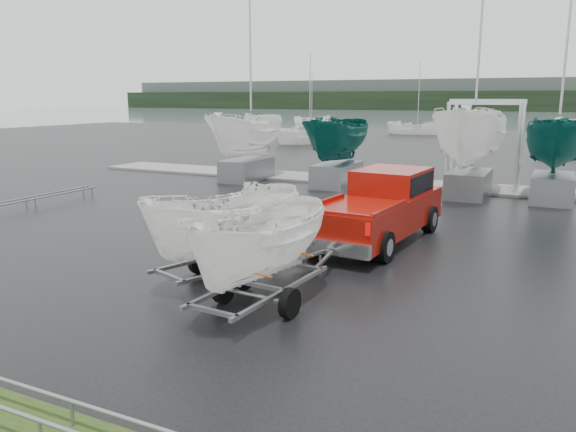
{
  "coord_description": "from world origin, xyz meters",
  "views": [
    {
      "loc": [
        9.43,
        -13.98,
        4.22
      ],
      "look_at": [
        3.23,
        -1.2,
        1.2
      ],
      "focal_mm": 35.0,
      "sensor_mm": 36.0,
      "label": 1
    }
  ],
  "objects_px": {
    "pickup_truck": "(382,204)",
    "trailer_parked": "(225,165)",
    "trailer_hitched": "(260,180)",
    "boat_hoist": "(485,132)"
  },
  "relations": [
    {
      "from": "trailer_hitched",
      "to": "boat_hoist",
      "type": "distance_m",
      "value": 17.57
    },
    {
      "from": "trailer_hitched",
      "to": "trailer_parked",
      "type": "xyz_separation_m",
      "value": [
        -1.56,
        1.21,
        0.07
      ]
    },
    {
      "from": "pickup_truck",
      "to": "trailer_parked",
      "type": "relative_size",
      "value": 1.27
    },
    {
      "from": "trailer_hitched",
      "to": "trailer_parked",
      "type": "distance_m",
      "value": 1.98
    },
    {
      "from": "trailer_parked",
      "to": "pickup_truck",
      "type": "bearing_deg",
      "value": 87.12
    },
    {
      "from": "trailer_parked",
      "to": "trailer_hitched",
      "type": "bearing_deg",
      "value": -18.91
    },
    {
      "from": "trailer_hitched",
      "to": "pickup_truck",
      "type": "bearing_deg",
      "value": 90.0
    },
    {
      "from": "trailer_hitched",
      "to": "boat_hoist",
      "type": "relative_size",
      "value": 1.18
    },
    {
      "from": "trailer_hitched",
      "to": "boat_hoist",
      "type": "xyz_separation_m",
      "value": [
        2.1,
        17.44,
        0.03
      ]
    },
    {
      "from": "trailer_parked",
      "to": "boat_hoist",
      "type": "bearing_deg",
      "value": 96.15
    }
  ]
}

